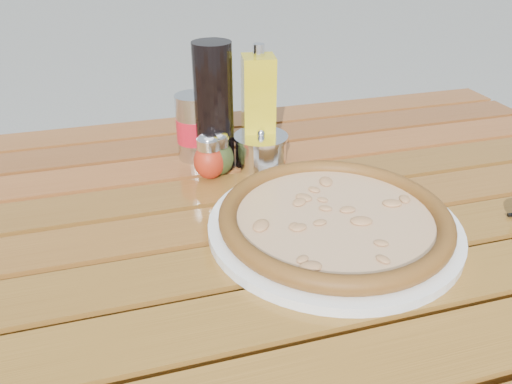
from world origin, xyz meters
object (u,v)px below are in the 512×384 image
object	(u,v)px
table	(259,256)
pizza	(334,217)
soda_can	(195,128)
oregano_shaker	(218,154)
olive_oil_cruet	(258,109)
parmesan_tin	(261,150)
plate	(334,226)
pepper_shaker	(209,157)
dark_bottle	(214,108)

from	to	relation	value
table	pizza	size ratio (longest dim) A/B	3.15
pizza	soda_can	bearing A→B (deg)	116.00
pizza	oregano_shaker	world-z (taller)	oregano_shaker
olive_oil_cruet	parmesan_tin	size ratio (longest dim) A/B	1.83
parmesan_tin	table	bearing A→B (deg)	-107.10
table	plate	world-z (taller)	plate
table	plate	xyz separation A→B (m)	(0.09, -0.07, 0.08)
pizza	pepper_shaker	xyz separation A→B (m)	(-0.14, 0.21, 0.02)
parmesan_tin	pizza	bearing A→B (deg)	-79.85
oregano_shaker	table	bearing A→B (deg)	-79.10
pizza	table	bearing A→B (deg)	143.59
plate	pepper_shaker	xyz separation A→B (m)	(-0.14, 0.21, 0.03)
pepper_shaker	olive_oil_cruet	distance (m)	0.13
pepper_shaker	dark_bottle	size ratio (longest dim) A/B	0.37
table	dark_bottle	distance (m)	0.26
soda_can	olive_oil_cruet	world-z (taller)	olive_oil_cruet
table	pizza	world-z (taller)	pizza
plate	olive_oil_cruet	size ratio (longest dim) A/B	1.71
plate	dark_bottle	xyz separation A→B (m)	(-0.12, 0.25, 0.10)
table	plate	size ratio (longest dim) A/B	3.89
oregano_shaker	parmesan_tin	world-z (taller)	oregano_shaker
olive_oil_cruet	parmesan_tin	xyz separation A→B (m)	(-0.00, -0.03, -0.07)
olive_oil_cruet	plate	bearing A→B (deg)	-81.99
olive_oil_cruet	parmesan_tin	bearing A→B (deg)	-98.08
pepper_shaker	parmesan_tin	xyz separation A→B (m)	(0.10, 0.02, -0.01)
pizza	pepper_shaker	distance (m)	0.25
dark_bottle	pizza	bearing A→B (deg)	-65.02
soda_can	olive_oil_cruet	distance (m)	0.12
table	oregano_shaker	distance (m)	0.19
table	pizza	xyz separation A→B (m)	(0.09, -0.07, 0.10)
parmesan_tin	oregano_shaker	bearing A→B (deg)	-173.79
plate	parmesan_tin	bearing A→B (deg)	100.15
table	olive_oil_cruet	size ratio (longest dim) A/B	6.67
pepper_shaker	dark_bottle	world-z (taller)	dark_bottle
pizza	pepper_shaker	size ratio (longest dim) A/B	5.42
table	oregano_shaker	size ratio (longest dim) A/B	17.07
table	plate	bearing A→B (deg)	-36.41
oregano_shaker	parmesan_tin	distance (m)	0.08
table	dark_bottle	world-z (taller)	dark_bottle
plate	oregano_shaker	world-z (taller)	oregano_shaker
table	parmesan_tin	world-z (taller)	parmesan_tin
pepper_shaker	olive_oil_cruet	size ratio (longest dim) A/B	0.39
oregano_shaker	soda_can	size ratio (longest dim) A/B	0.68
table	pepper_shaker	distance (m)	0.19
plate	table	bearing A→B (deg)	143.59
dark_bottle	oregano_shaker	bearing A→B (deg)	-95.02
pizza	parmesan_tin	distance (m)	0.23
plate	dark_bottle	distance (m)	0.30
soda_can	parmesan_tin	distance (m)	0.13
plate	soda_can	size ratio (longest dim) A/B	3.00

